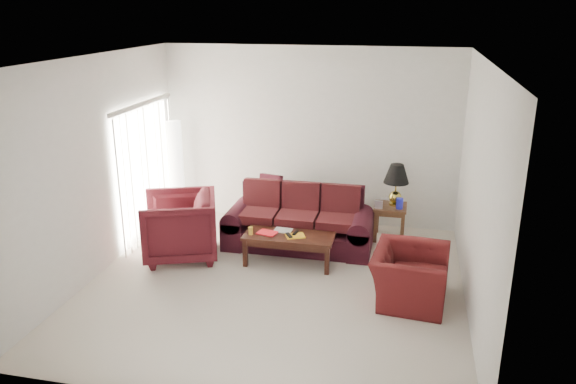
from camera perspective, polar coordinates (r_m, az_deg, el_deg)
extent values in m
plane|color=#BAAE9F|center=(7.74, -1.38, -9.36)|extent=(5.00, 5.00, 0.00)
cube|color=silver|center=(9.28, -14.15, 2.06)|extent=(0.10, 2.00, 2.16)
cube|color=black|center=(9.48, -1.79, 0.62)|extent=(0.42, 0.27, 0.40)
cube|color=silver|center=(8.96, 9.20, -1.27)|extent=(0.13, 0.05, 0.12)
cylinder|color=#181A9E|center=(9.00, 11.27, -1.15)|extent=(0.13, 0.13, 0.17)
cube|color=silver|center=(9.22, 9.82, -0.67)|extent=(0.16, 0.18, 0.05)
imported|color=#3D0E13|center=(8.49, -10.95, -3.46)|extent=(1.37, 1.35, 0.98)
imported|color=#440F10|center=(7.37, 12.24, -8.33)|extent=(1.01, 1.13, 0.68)
cube|color=red|center=(8.18, -2.12, -4.17)|extent=(0.32, 0.27, 0.02)
cube|color=silver|center=(8.27, -0.51, -3.91)|extent=(0.27, 0.21, 0.01)
cube|color=yellow|center=(8.08, 0.73, -4.47)|extent=(0.32, 0.29, 0.02)
cube|color=black|center=(8.05, 0.10, -4.41)|extent=(0.13, 0.17, 0.02)
cube|color=black|center=(8.13, 0.77, -4.16)|extent=(0.07, 0.16, 0.02)
cylinder|color=gold|center=(8.14, -3.80, -3.95)|extent=(0.07, 0.07, 0.11)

